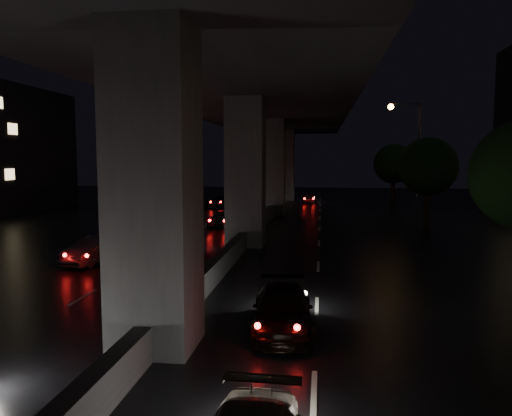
# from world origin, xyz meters

# --- Properties ---
(ground) EXTENTS (120.00, 120.00, 0.00)m
(ground) POSITION_xyz_m (0.00, 0.00, 0.00)
(ground) COLOR black
(ground) RESTS_ON ground
(viaduct) EXTENTS (12.00, 80.00, 10.50)m
(viaduct) POSITION_xyz_m (0.00, 5.00, 8.34)
(viaduct) COLOR #353538
(viaduct) RESTS_ON ground
(median_barrier) EXTENTS (0.45, 70.00, 0.85)m
(median_barrier) POSITION_xyz_m (0.00, 5.00, 0.42)
(median_barrier) COLOR #353538
(median_barrier) RESTS_ON ground
(tree_c) EXTENTS (3.80, 3.80, 6.12)m
(tree_c) POSITION_xyz_m (11.00, 12.00, 4.20)
(tree_c) COLOR black
(tree_c) RESTS_ON ground
(tree_d) EXTENTS (3.80, 3.80, 6.12)m
(tree_d) POSITION_xyz_m (11.00, 28.00, 4.20)
(tree_d) COLOR black
(tree_d) RESTS_ON ground
(streetlight_far) EXTENTS (2.52, 0.44, 9.00)m
(streetlight_far) POSITION_xyz_m (10.97, 18.00, 5.66)
(streetlight_far) COLOR #2D2D33
(streetlight_far) RESTS_ON ground
(car_3) EXTENTS (1.93, 4.11, 1.16)m
(car_3) POSITION_xyz_m (3.07, -8.38, 0.58)
(car_3) COLOR black
(car_3) RESTS_ON ground
(car_4) EXTENTS (2.01, 3.76, 1.18)m
(car_4) POSITION_xyz_m (-6.11, -0.62, 0.59)
(car_4) COLOR #242427
(car_4) RESTS_ON ground
(car_5) EXTENTS (1.56, 3.44, 1.09)m
(car_5) POSITION_xyz_m (-2.68, 1.40, 0.55)
(car_5) COLOR black
(car_5) RESTS_ON ground
(car_6) EXTENTS (2.40, 4.05, 1.29)m
(car_6) POSITION_xyz_m (-6.23, 7.46, 0.65)
(car_6) COLOR black
(car_6) RESTS_ON ground
(car_7) EXTENTS (1.71, 3.84, 1.10)m
(car_7) POSITION_xyz_m (-6.22, 13.31, 0.55)
(car_7) COLOR black
(car_7) RESTS_ON ground
(car_8) EXTENTS (1.71, 3.59, 1.18)m
(car_8) POSITION_xyz_m (-2.64, 11.58, 0.59)
(car_8) COLOR black
(car_8) RESTS_ON ground
(car_9) EXTENTS (1.84, 3.43, 1.07)m
(car_9) POSITION_xyz_m (-2.51, 16.71, 0.54)
(car_9) COLOR #514D46
(car_9) RESTS_ON ground
(car_10) EXTENTS (2.12, 4.58, 1.27)m
(car_10) POSITION_xyz_m (-2.82, 23.51, 0.64)
(car_10) COLOR black
(car_10) RESTS_ON ground
(car_11) EXTENTS (2.37, 4.29, 1.14)m
(car_11) POSITION_xyz_m (-5.73, 25.52, 0.57)
(car_11) COLOR black
(car_11) RESTS_ON ground
(car_12) EXTENTS (1.93, 3.35, 1.07)m
(car_12) POSITION_xyz_m (2.85, 30.91, 0.54)
(car_12) COLOR #585960
(car_12) RESTS_ON ground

